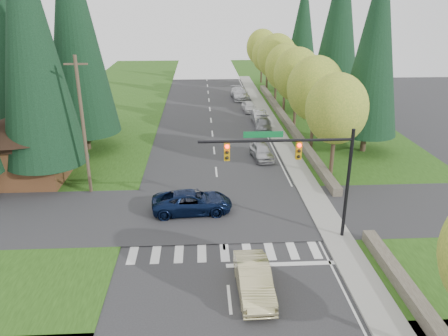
{
  "coord_description": "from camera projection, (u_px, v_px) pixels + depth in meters",
  "views": [
    {
      "loc": [
        -1.21,
        -18.21,
        13.53
      ],
      "look_at": [
        0.3,
        9.21,
        2.8
      ],
      "focal_mm": 35.0,
      "sensor_mm": 36.0,
      "label": 1
    }
  ],
  "objects": [
    {
      "name": "parked_car_c",
      "position": [
        260.0,
        117.0,
        50.12
      ],
      "size": [
        1.63,
        4.42,
        1.44
      ],
      "primitive_type": "imported",
      "rotation": [
        0.0,
        0.0,
        0.02
      ],
      "color": "#9F9FA3",
      "rests_on": "ground"
    },
    {
      "name": "decid_tree_4",
      "position": [
        277.0,
        57.0,
        59.25
      ],
      "size": [
        5.4,
        5.4,
        9.18
      ],
      "color": "#38281C",
      "rests_on": "ground"
    },
    {
      "name": "decid_tree_2",
      "position": [
        297.0,
        75.0,
        46.27
      ],
      "size": [
        5.0,
        5.0,
        8.82
      ],
      "color": "#38281C",
      "rests_on": "ground"
    },
    {
      "name": "conifer_e_a",
      "position": [
        375.0,
        44.0,
        37.67
      ],
      "size": [
        5.44,
        5.44,
        17.8
      ],
      "color": "#38281C",
      "rests_on": "ground"
    },
    {
      "name": "conifer_w_b",
      "position": [
        11.0,
        49.0,
        34.28
      ],
      "size": [
        5.44,
        5.44,
        17.8
      ],
      "color": "#38281C",
      "rests_on": "ground"
    },
    {
      "name": "sedan_champagne",
      "position": [
        254.0,
        280.0,
        21.2
      ],
      "size": [
        1.72,
        4.58,
        1.49
      ],
      "primitive_type": "imported",
      "rotation": [
        0.0,
        0.0,
        0.03
      ],
      "color": "beige",
      "rests_on": "ground"
    },
    {
      "name": "stone_wall_north",
      "position": [
        286.0,
        121.0,
        50.13
      ],
      "size": [
        0.7,
        40.0,
        0.7
      ],
      "primitive_type": "cube",
      "color": "#4C4438",
      "rests_on": "ground"
    },
    {
      "name": "conifer_e_b",
      "position": [
        339.0,
        23.0,
        50.38
      ],
      "size": [
        6.12,
        6.12,
        19.8
      ],
      "color": "#38281C",
      "rests_on": "ground"
    },
    {
      "name": "parked_car_d",
      "position": [
        249.0,
        107.0,
        55.42
      ],
      "size": [
        1.79,
        3.89,
        1.29
      ],
      "primitive_type": "imported",
      "rotation": [
        0.0,
        0.0,
        0.07
      ],
      "color": "silver",
      "rests_on": "ground"
    },
    {
      "name": "parked_car_a",
      "position": [
        262.0,
        151.0,
        39.13
      ],
      "size": [
        2.07,
        4.26,
        1.4
      ],
      "primitive_type": "imported",
      "rotation": [
        0.0,
        0.0,
        0.1
      ],
      "color": "#B8B9BD",
      "rests_on": "ground"
    },
    {
      "name": "decid_tree_1",
      "position": [
        315.0,
        89.0,
        39.81
      ],
      "size": [
        5.2,
        5.2,
        8.8
      ],
      "color": "#38281C",
      "rests_on": "ground"
    },
    {
      "name": "decid_tree_5",
      "position": [
        268.0,
        55.0,
        65.94
      ],
      "size": [
        4.8,
        4.8,
        8.3
      ],
      "color": "#38281C",
      "rests_on": "ground"
    },
    {
      "name": "sidewalk_east",
      "position": [
        284.0,
        145.0,
        42.71
      ],
      "size": [
        1.8,
        80.0,
        0.13
      ],
      "primitive_type": "cube",
      "color": "gray",
      "rests_on": "ground"
    },
    {
      "name": "conifer_w_a",
      "position": [
        30.0,
        40.0,
        30.35
      ],
      "size": [
        6.12,
        6.12,
        19.8
      ],
      "color": "#38281C",
      "rests_on": "ground"
    },
    {
      "name": "traffic_signal",
      "position": [
        301.0,
        161.0,
        24.51
      ],
      "size": [
        8.7,
        0.37,
        6.8
      ],
      "color": "black",
      "rests_on": "ground"
    },
    {
      "name": "parked_car_e",
      "position": [
        240.0,
        94.0,
        62.25
      ],
      "size": [
        2.58,
        5.59,
        1.58
      ],
      "primitive_type": "imported",
      "rotation": [
        0.0,
        0.0,
        0.07
      ],
      "color": "silver",
      "rests_on": "ground"
    },
    {
      "name": "cross_street",
      "position": [
        221.0,
        213.0,
        29.36
      ],
      "size": [
        120.0,
        8.0,
        0.1
      ],
      "primitive_type": "cube",
      "color": "#28282B",
      "rests_on": "ground"
    },
    {
      "name": "curb_east",
      "position": [
        276.0,
        145.0,
        42.66
      ],
      "size": [
        0.2,
        80.0,
        0.13
      ],
      "primitive_type": "cube",
      "color": "gray",
      "rests_on": "ground"
    },
    {
      "name": "conifer_w_c",
      "position": [
        74.0,
        26.0,
        37.66
      ],
      "size": [
        6.46,
        6.46,
        20.8
      ],
      "color": "#38281C",
      "rests_on": "ground"
    },
    {
      "name": "ground",
      "position": [
        228.0,
        286.0,
        21.92
      ],
      "size": [
        120.0,
        120.0,
        0.0
      ],
      "primitive_type": "plane",
      "color": "#28282B",
      "rests_on": "ground"
    },
    {
      "name": "decid_tree_0",
      "position": [
        337.0,
        109.0,
        33.37
      ],
      "size": [
        4.8,
        4.8,
        8.37
      ],
      "color": "#38281C",
      "rests_on": "ground"
    },
    {
      "name": "decid_tree_3",
      "position": [
        286.0,
        67.0,
        52.88
      ],
      "size": [
        5.0,
        5.0,
        8.55
      ],
      "color": "#38281C",
      "rests_on": "ground"
    },
    {
      "name": "conifer_w_e",
      "position": [
        71.0,
        33.0,
        43.5
      ],
      "size": [
        5.78,
        5.78,
        18.8
      ],
      "color": "#38281C",
      "rests_on": "ground"
    },
    {
      "name": "brown_building",
      "position": [
        24.0,
        141.0,
        33.96
      ],
      "size": [
        8.4,
        8.4,
        5.4
      ],
      "color": "#4C2D19",
      "rests_on": "ground"
    },
    {
      "name": "grass_west",
      "position": [
        72.0,
        156.0,
        39.85
      ],
      "size": [
        14.0,
        110.0,
        0.06
      ],
      "primitive_type": "cube",
      "color": "#214211",
      "rests_on": "ground"
    },
    {
      "name": "conifer_e_c",
      "position": [
        303.0,
        29.0,
        63.89
      ],
      "size": [
        5.1,
        5.1,
        16.8
      ],
      "color": "#38281C",
      "rests_on": "ground"
    },
    {
      "name": "utility_pole",
      "position": [
        83.0,
        125.0,
        30.72
      ],
      "size": [
        1.6,
        0.24,
        10.0
      ],
      "color": "#473828",
      "rests_on": "ground"
    },
    {
      "name": "decid_tree_6",
      "position": [
        262.0,
        47.0,
        72.34
      ],
      "size": [
        5.2,
        5.2,
        8.86
      ],
      "color": "#38281C",
      "rests_on": "ground"
    },
    {
      "name": "stone_wall_south",
      "position": [
        425.0,
        315.0,
        19.44
      ],
      "size": [
        0.7,
        14.0,
        0.7
      ],
      "primitive_type": "cube",
      "color": "#4C4438",
      "rests_on": "ground"
    },
    {
      "name": "grass_east",
      "position": [
        352.0,
        151.0,
        41.17
      ],
      "size": [
        14.0,
        110.0,
        0.06
      ],
      "primitive_type": "cube",
      "color": "#214211",
      "rests_on": "ground"
    },
    {
      "name": "suv_navy",
      "position": [
        192.0,
        202.0,
        29.28
      ],
      "size": [
        5.51,
        2.81,
        1.49
      ],
      "primitive_type": "imported",
      "rotation": [
        0.0,
        0.0,
        1.64
      ],
      "color": "#0A1534",
      "rests_on": "ground"
    },
    {
      "name": "parked_car_b",
      "position": [
        263.0,
        125.0,
        47.58
      ],
      "size": [
        2.16,
        4.42,
        1.24
      ],
      "primitive_type": "imported",
      "rotation": [
        0.0,
        0.0,
        -0.1
      ],
      "color": "slate",
      "rests_on": "ground"
    }
  ]
}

